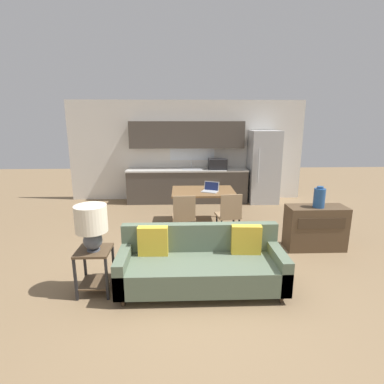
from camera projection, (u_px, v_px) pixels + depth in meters
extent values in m
plane|color=#7F6647|center=(194.00, 286.00, 4.06)|extent=(20.00, 20.00, 0.00)
cube|color=silver|center=(187.00, 151.00, 8.24)|extent=(6.40, 0.06, 2.70)
cube|color=white|center=(192.00, 143.00, 8.16)|extent=(1.21, 0.01, 0.91)
cube|color=#4C443D|center=(187.00, 186.00, 8.13)|extent=(3.19, 0.62, 0.86)
cube|color=silver|center=(187.00, 170.00, 8.02)|extent=(3.22, 0.65, 0.04)
cube|color=#B2B5B7|center=(191.00, 169.00, 7.97)|extent=(0.48, 0.36, 0.01)
cylinder|color=#B7BABC|center=(191.00, 164.00, 8.11)|extent=(0.02, 0.02, 0.24)
cube|color=#4C443D|center=(187.00, 135.00, 7.94)|extent=(3.03, 0.34, 0.70)
cube|color=black|center=(218.00, 164.00, 7.96)|extent=(0.48, 0.36, 0.28)
cube|color=#B7BABC|center=(263.00, 167.00, 8.00)|extent=(0.76, 0.73, 1.91)
cylinder|color=silver|center=(259.00, 166.00, 7.60)|extent=(0.02, 0.02, 0.86)
cube|color=brown|center=(203.00, 191.00, 6.31)|extent=(1.31, 0.96, 0.04)
cylinder|color=brown|center=(175.00, 215.00, 5.97)|extent=(0.05, 0.05, 0.70)
cylinder|color=brown|center=(234.00, 214.00, 6.01)|extent=(0.05, 0.05, 0.70)
cylinder|color=brown|center=(176.00, 203.00, 6.78)|extent=(0.05, 0.05, 0.70)
cylinder|color=brown|center=(228.00, 203.00, 6.82)|extent=(0.05, 0.05, 0.70)
cylinder|color=#3D2D1E|center=(123.00, 302.00, 3.63)|extent=(0.05, 0.05, 0.10)
cylinder|color=#3D2D1E|center=(281.00, 299.00, 3.70)|extent=(0.05, 0.05, 0.10)
cylinder|color=#3D2D1E|center=(131.00, 275.00, 4.25)|extent=(0.05, 0.05, 0.10)
cylinder|color=#3D2D1E|center=(267.00, 273.00, 4.32)|extent=(0.05, 0.05, 0.10)
cube|color=#566651|center=(201.00, 272.00, 3.92)|extent=(2.15, 0.80, 0.32)
cube|color=#566651|center=(200.00, 248.00, 4.20)|extent=(2.15, 0.14, 0.71)
cube|color=#566651|center=(124.00, 268.00, 3.87)|extent=(0.14, 0.80, 0.46)
cube|color=#566651|center=(277.00, 266.00, 3.94)|extent=(0.14, 0.80, 0.46)
cube|color=gold|center=(153.00, 241.00, 4.01)|extent=(0.40, 0.13, 0.40)
cube|color=gold|center=(246.00, 240.00, 4.05)|extent=(0.41, 0.14, 0.40)
cube|color=brown|center=(94.00, 251.00, 3.81)|extent=(0.42, 0.42, 0.03)
cube|color=brown|center=(96.00, 282.00, 3.91)|extent=(0.38, 0.38, 0.02)
cube|color=#232326|center=(75.00, 280.00, 3.68)|extent=(0.03, 0.03, 0.56)
cube|color=#232326|center=(107.00, 279.00, 3.70)|extent=(0.03, 0.03, 0.56)
cube|color=#232326|center=(85.00, 265.00, 4.06)|extent=(0.03, 0.03, 0.56)
cube|color=#232326|center=(114.00, 265.00, 4.07)|extent=(0.03, 0.03, 0.56)
cylinder|color=#4C515B|center=(94.00, 250.00, 3.78)|extent=(0.16, 0.16, 0.02)
sphere|color=#4C515B|center=(93.00, 240.00, 3.75)|extent=(0.24, 0.24, 0.24)
cylinder|color=beige|center=(91.00, 219.00, 3.68)|extent=(0.39, 0.39, 0.33)
cube|color=brown|center=(315.00, 228.00, 5.17)|extent=(0.99, 0.42, 0.76)
cube|color=#413020|center=(322.00, 224.00, 4.93)|extent=(0.80, 0.01, 0.18)
cylinder|color=#234C84|center=(319.00, 198.00, 5.00)|extent=(0.19, 0.19, 0.32)
cylinder|color=#234C84|center=(320.00, 188.00, 4.96)|extent=(0.10, 0.10, 0.04)
cube|color=#997A56|center=(228.00, 215.00, 5.68)|extent=(0.47, 0.47, 0.04)
cube|color=#997A56|center=(231.00, 206.00, 5.43)|extent=(0.40, 0.08, 0.44)
cylinder|color=black|center=(233.00, 223.00, 5.92)|extent=(0.03, 0.03, 0.41)
cylinder|color=black|center=(217.00, 224.00, 5.86)|extent=(0.03, 0.03, 0.41)
cylinder|color=black|center=(239.00, 229.00, 5.60)|extent=(0.03, 0.03, 0.41)
cylinder|color=black|center=(221.00, 230.00, 5.54)|extent=(0.03, 0.03, 0.41)
cube|color=#997A56|center=(184.00, 217.00, 5.58)|extent=(0.44, 0.44, 0.04)
cube|color=#997A56|center=(184.00, 208.00, 5.34)|extent=(0.40, 0.05, 0.44)
cylinder|color=black|center=(192.00, 225.00, 5.82)|extent=(0.03, 0.03, 0.41)
cylinder|color=black|center=(175.00, 225.00, 5.79)|extent=(0.03, 0.03, 0.41)
cylinder|color=black|center=(194.00, 231.00, 5.49)|extent=(0.03, 0.03, 0.41)
cylinder|color=black|center=(175.00, 232.00, 5.46)|extent=(0.03, 0.03, 0.41)
cube|color=#B7BABC|center=(210.00, 192.00, 6.18)|extent=(0.38, 0.33, 0.02)
cube|color=#B7BABC|center=(212.00, 186.00, 6.26)|extent=(0.31, 0.18, 0.20)
cube|color=navy|center=(211.00, 186.00, 6.26)|extent=(0.28, 0.15, 0.17)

